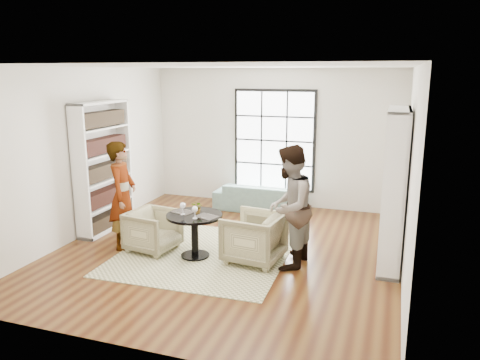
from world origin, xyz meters
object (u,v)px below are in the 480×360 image
(pedestal_table, at_px, (195,226))
(person_left, at_px, (123,195))
(armchair_right, at_px, (254,238))
(flower_centerpiece, at_px, (198,207))
(wine_glass_left, at_px, (183,206))
(armchair_left, at_px, (153,231))
(person_right, at_px, (289,207))
(sofa, at_px, (261,197))
(wine_glass_right, at_px, (195,210))

(pedestal_table, xyz_separation_m, person_left, (-1.32, 0.04, 0.39))
(armchair_right, relative_size, flower_centerpiece, 4.11)
(wine_glass_left, bearing_deg, flower_centerpiece, 30.71)
(armchair_left, distance_m, person_right, 2.34)
(person_right, bearing_deg, flower_centerpiece, -82.19)
(flower_centerpiece, bearing_deg, armchair_left, -178.67)
(sofa, bearing_deg, wine_glass_right, 87.37)
(armchair_left, bearing_deg, wine_glass_right, -96.50)
(person_right, height_order, wine_glass_left, person_right)
(pedestal_table, distance_m, wine_glass_right, 0.40)
(armchair_right, bearing_deg, pedestal_table, -74.87)
(sofa, relative_size, flower_centerpiece, 9.30)
(armchair_left, relative_size, person_left, 0.42)
(armchair_left, xyz_separation_m, flower_centerpiece, (0.80, 0.02, 0.47))
(armchair_left, height_order, flower_centerpiece, flower_centerpiece)
(pedestal_table, height_order, person_left, person_left)
(armchair_left, relative_size, wine_glass_left, 3.87)
(person_left, distance_m, wine_glass_right, 1.44)
(pedestal_table, relative_size, sofa, 0.46)
(person_left, bearing_deg, sofa, -43.39)
(sofa, relative_size, armchair_left, 2.56)
(pedestal_table, bearing_deg, sofa, 84.87)
(person_left, xyz_separation_m, wine_glass_left, (1.15, -0.10, -0.05))
(sofa, xyz_separation_m, person_left, (-1.58, -2.84, 0.62))
(armchair_left, distance_m, wine_glass_right, 1.03)
(armchair_left, relative_size, person_right, 0.41)
(pedestal_table, bearing_deg, armchair_right, 8.33)
(armchair_left, relative_size, armchair_right, 0.89)
(armchair_left, bearing_deg, flower_centerpiece, -80.49)
(armchair_left, relative_size, flower_centerpiece, 3.64)
(armchair_right, height_order, person_left, person_left)
(person_left, relative_size, flower_centerpiece, 8.67)
(wine_glass_right, bearing_deg, person_right, 13.19)
(person_right, xyz_separation_m, wine_glass_right, (-1.40, -0.33, -0.08))
(armchair_right, xyz_separation_m, wine_glass_right, (-0.85, -0.33, 0.47))
(pedestal_table, xyz_separation_m, sofa, (0.26, 2.88, -0.24))
(sofa, height_order, wine_glass_right, wine_glass_right)
(pedestal_table, height_order, armchair_left, pedestal_table)
(armchair_right, xyz_separation_m, person_right, (0.55, 0.00, 0.55))
(armchair_right, height_order, wine_glass_left, wine_glass_left)
(wine_glass_right, bearing_deg, flower_centerpiece, 104.17)
(sofa, xyz_separation_m, armchair_left, (-1.03, -2.84, 0.06))
(wine_glass_left, height_order, wine_glass_right, wine_glass_right)
(wine_glass_left, bearing_deg, person_left, 174.92)
(wine_glass_left, bearing_deg, armchair_left, 170.34)
(armchair_right, bearing_deg, wine_glass_left, -72.88)
(armchair_left, height_order, armchair_right, armchair_right)
(wine_glass_left, relative_size, flower_centerpiece, 0.94)
(armchair_right, distance_m, wine_glass_left, 1.22)
(person_left, relative_size, wine_glass_right, 9.05)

